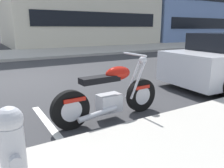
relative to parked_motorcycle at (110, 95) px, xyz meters
name	(u,v)px	position (x,y,z in m)	size (l,w,h in m)	color
ground_plane	(15,81)	(-1.00, 3.90, -0.42)	(260.00, 260.00, 0.00)	#333335
sidewalk_far_curb	(159,46)	(11.00, 10.73, -0.35)	(120.00, 5.00, 0.14)	#ADA89E
parking_stall_stripe	(51,128)	(-1.00, 0.16, -0.42)	(0.12, 2.20, 0.01)	silver
parked_motorcycle	(110,95)	(0.00, 0.00, 0.00)	(2.05, 0.62, 1.11)	black
fire_hydrant	(12,145)	(-1.70, -1.17, 0.12)	(0.24, 0.36, 0.76)	#B7B7BC
townhouse_behind_pole	(175,2)	(19.66, 17.70, 4.16)	(12.11, 9.41, 9.17)	#6B84B2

